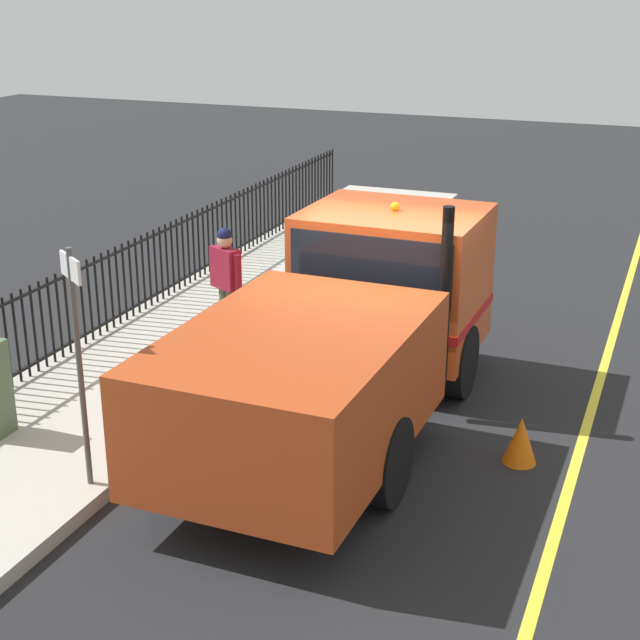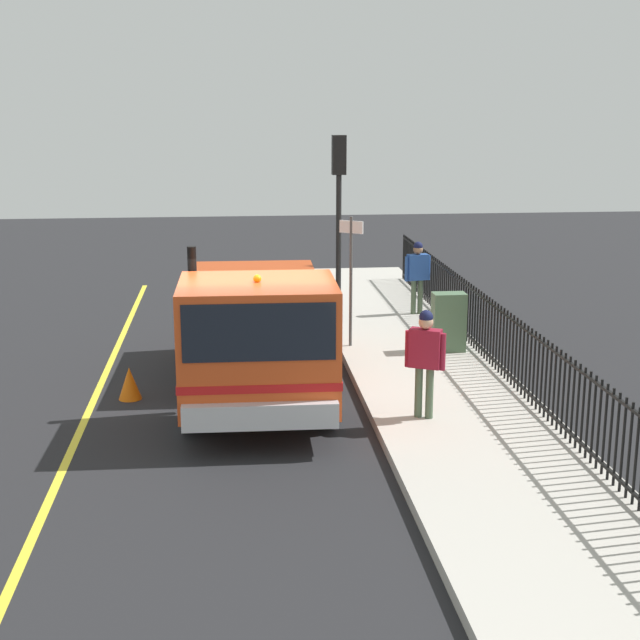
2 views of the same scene
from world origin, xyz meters
name	(u,v)px [view 2 (image 2 of 2)]	position (x,y,z in m)	size (l,w,h in m)	color
ground_plane	(251,412)	(0.00, 0.00, 0.00)	(52.23, 52.23, 0.00)	#232326
sidewalk_slab	(448,400)	(3.25, 0.00, 0.08)	(2.81, 23.74, 0.17)	#B7B2A8
lane_marking	(86,417)	(-2.59, 0.00, 0.00)	(0.12, 21.37, 0.01)	yellow
work_truck	(257,327)	(0.14, 0.52, 1.28)	(2.40, 6.14, 2.68)	#D84C1E
worker_standing	(425,352)	(2.61, -1.00, 1.19)	(0.57, 0.40, 1.68)	maroon
pedestrian_distant	(418,270)	(3.94, 5.89, 1.18)	(0.61, 0.30, 1.65)	#264C99
iron_fence	(521,357)	(4.44, 0.00, 0.78)	(0.04, 20.21, 1.22)	black
traffic_light_near	(339,189)	(2.15, 5.95, 3.01)	(0.31, 0.22, 4.00)	black
utility_cabinet	(448,322)	(3.89, 2.71, 0.73)	(0.63, 0.38, 1.14)	#4C6B4C
traffic_cone	(130,383)	(-1.99, 0.85, 0.28)	(0.39, 0.39, 0.55)	orange
street_sign	(351,267)	(2.06, 3.27, 1.75)	(0.43, 0.31, 2.56)	#4C4C4C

